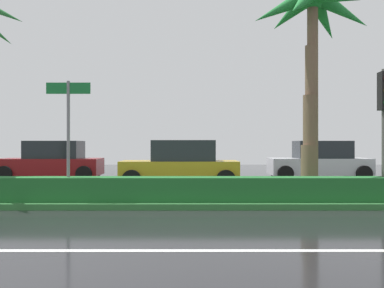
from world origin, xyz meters
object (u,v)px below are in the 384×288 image
palm_tree_centre_left (310,24)px  car_in_traffic_fourth (318,161)px  car_in_traffic_second (50,161)px  street_name_sign (66,124)px  car_in_traffic_third (179,164)px  traffic_signal_median_right (383,110)px

palm_tree_centre_left → car_in_traffic_fourth: (2.22, 7.02, -4.16)m
car_in_traffic_fourth → car_in_traffic_second: bearing=1.3°
street_name_sign → car_in_traffic_third: size_ratio=0.70×
palm_tree_centre_left → street_name_sign: bearing=-166.8°
palm_tree_centre_left → car_in_traffic_second: bearing=144.6°
street_name_sign → traffic_signal_median_right: bearing=0.2°
palm_tree_centre_left → car_in_traffic_third: (-3.82, 3.87, -4.16)m
traffic_signal_median_right → car_in_traffic_fourth: traffic_signal_median_right is taller
street_name_sign → palm_tree_centre_left: bearing=13.2°
car_in_traffic_third → car_in_traffic_fourth: bearing=-152.5°
street_name_sign → car_in_traffic_second: size_ratio=0.70×
palm_tree_centre_left → car_in_traffic_second: palm_tree_centre_left is taller
traffic_signal_median_right → street_name_sign: traffic_signal_median_right is taller
traffic_signal_median_right → car_in_traffic_fourth: size_ratio=0.77×
traffic_signal_median_right → car_in_traffic_third: bearing=134.3°
traffic_signal_median_right → palm_tree_centre_left: bearing=133.6°
palm_tree_centre_left → car_in_traffic_third: size_ratio=1.43×
car_in_traffic_third → street_name_sign: bearing=63.7°
car_in_traffic_second → car_in_traffic_third: (5.67, -2.88, 0.00)m
street_name_sign → car_in_traffic_fourth: size_ratio=0.70×
palm_tree_centre_left → car_in_traffic_second: size_ratio=1.43×
palm_tree_centre_left → traffic_signal_median_right: palm_tree_centre_left is taller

